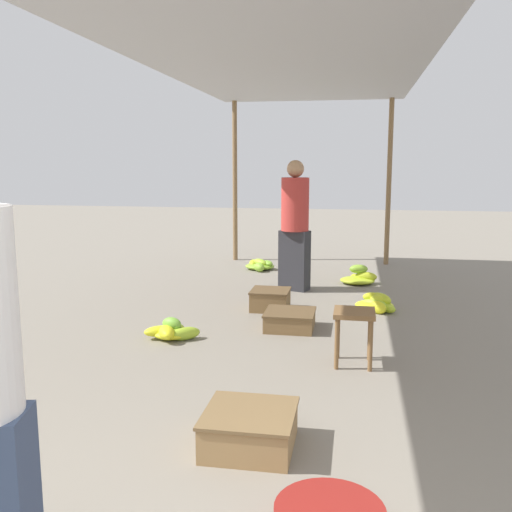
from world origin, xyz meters
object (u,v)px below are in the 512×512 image
object	(u,v)px
banana_pile_right_1	(359,278)
shopper_walking_mid	(295,224)
banana_pile_right_0	(377,304)
banana_pile_left_0	(171,332)
banana_pile_left_1	(260,265)
crate_far	(290,320)
stool	(354,322)
crate_near	(250,429)
crate_mid	(270,300)

from	to	relation	value
banana_pile_right_1	shopper_walking_mid	xyz separation A→B (m)	(-0.86, -0.57, 0.81)
shopper_walking_mid	banana_pile_right_0	bearing A→B (deg)	-41.00
banana_pile_left_0	banana_pile_left_1	bearing A→B (deg)	86.46
banana_pile_right_0	shopper_walking_mid	bearing A→B (deg)	139.00
banana_pile_left_1	crate_far	world-z (taller)	crate_far
stool	crate_near	world-z (taller)	stool
banana_pile_right_0	crate_far	xyz separation A→B (m)	(-0.91, -0.90, 0.02)
banana_pile_left_0	banana_pile_left_1	size ratio (longest dim) A/B	1.00
banana_pile_left_1	banana_pile_right_0	distance (m)	2.89
banana_pile_left_1	shopper_walking_mid	world-z (taller)	shopper_walking_mid
banana_pile_left_0	crate_near	bearing A→B (deg)	-59.79
banana_pile_right_1	shopper_walking_mid	bearing A→B (deg)	-146.16
crate_mid	crate_near	bearing A→B (deg)	-83.58
crate_far	shopper_walking_mid	distance (m)	1.99
banana_pile_left_0	crate_mid	world-z (taller)	crate_mid
banana_pile_left_0	shopper_walking_mid	world-z (taller)	shopper_walking_mid
banana_pile_left_1	banana_pile_right_0	xyz separation A→B (m)	(1.76, -2.29, 0.01)
stool	crate_mid	world-z (taller)	stool
banana_pile_right_0	crate_mid	size ratio (longest dim) A/B	1.11
crate_near	stool	bearing A→B (deg)	68.92
crate_near	banana_pile_left_1	bearing A→B (deg)	99.05
crate_mid	crate_far	world-z (taller)	crate_mid
banana_pile_left_0	banana_pile_left_1	xyz separation A→B (m)	(0.23, 3.74, -0.00)
crate_far	banana_pile_right_1	bearing A→B (deg)	73.63
crate_near	shopper_walking_mid	size ratio (longest dim) A/B	0.31
crate_far	banana_pile_right_0	bearing A→B (deg)	44.71
banana_pile_right_0	banana_pile_right_1	distance (m)	1.51
banana_pile_left_1	banana_pile_right_1	world-z (taller)	banana_pile_right_1
banana_pile_left_0	banana_pile_left_1	distance (m)	3.74
banana_pile_left_0	shopper_walking_mid	size ratio (longest dim) A/B	0.34
stool	crate_near	size ratio (longest dim) A/B	0.87
shopper_walking_mid	banana_pile_left_0	bearing A→B (deg)	-111.50
banana_pile_left_1	banana_pile_right_1	size ratio (longest dim) A/B	1.07
banana_pile_right_0	crate_far	size ratio (longest dim) A/B	0.97
banana_pile_right_0	shopper_walking_mid	world-z (taller)	shopper_walking_mid
stool	banana_pile_left_0	bearing A→B (deg)	166.98
crate_near	crate_mid	bearing A→B (deg)	96.42
banana_pile_left_0	crate_mid	bearing A→B (deg)	59.00
banana_pile_left_1	crate_near	bearing A→B (deg)	-80.95
stool	banana_pile_left_1	xyz separation A→B (m)	(-1.50, 4.14, -0.30)
banana_pile_left_1	banana_pile_right_0	world-z (taller)	banana_pile_right_0
banana_pile_right_0	banana_pile_right_1	world-z (taller)	banana_pile_right_1
crate_mid	banana_pile_left_0	bearing A→B (deg)	-121.00
banana_pile_left_0	crate_far	world-z (taller)	banana_pile_left_0
stool	banana_pile_right_1	size ratio (longest dim) A/B	0.85
stool	crate_far	distance (m)	1.19
banana_pile_right_1	crate_mid	distance (m)	1.94
crate_mid	shopper_walking_mid	xyz separation A→B (m)	(0.16, 1.08, 0.77)
banana_pile_right_1	crate_near	xyz separation A→B (m)	(-0.65, -4.90, 0.04)
stool	banana_pile_right_1	bearing A→B (deg)	89.07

